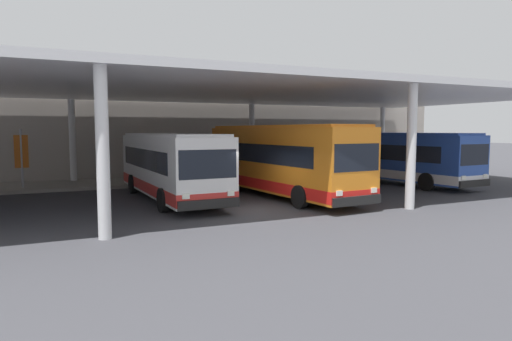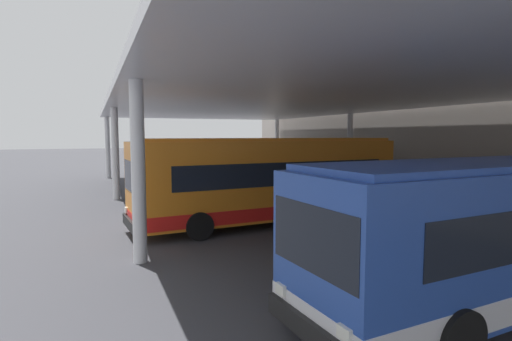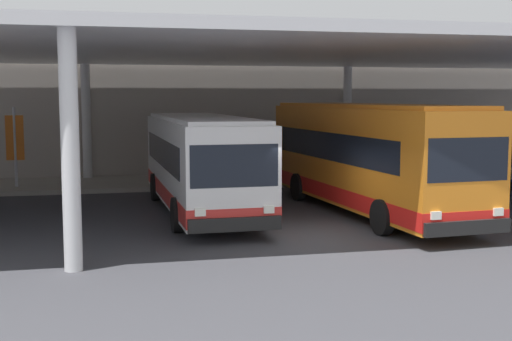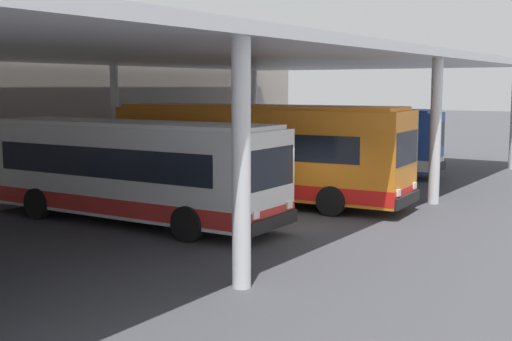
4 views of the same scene
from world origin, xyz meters
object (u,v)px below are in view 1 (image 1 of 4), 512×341
Objects in this scene: bus_far_bay at (398,157)px; banner_sign at (21,155)px; bus_middle_bay at (280,160)px; bus_second_bay at (170,165)px.

bus_far_bay is 3.34× the size of banner_sign.
banner_sign is (-11.87, 7.86, 0.14)m from bus_middle_bay.
bus_second_bay is 5.46m from bus_middle_bay.
banner_sign reaches higher than bus_far_bay.
bus_second_bay is 0.92× the size of bus_middle_bay.
bus_second_bay is at bearing -178.87° from bus_far_bay.
bus_second_bay is at bearing 166.00° from bus_middle_bay.
bus_second_bay is 0.99× the size of bus_far_bay.
bus_middle_bay is at bearing -14.00° from bus_second_bay.
bus_far_bay is (9.21, 1.61, -0.19)m from bus_middle_bay.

